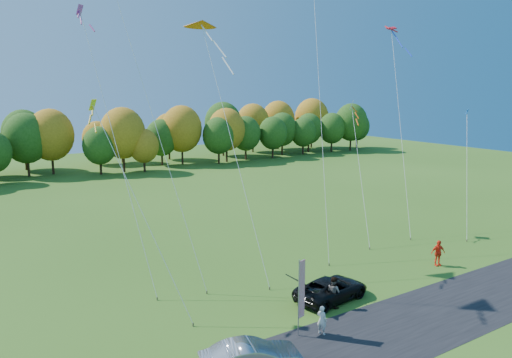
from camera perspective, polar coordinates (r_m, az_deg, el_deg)
ground at (r=30.18m, az=6.45°, el=-14.98°), size 160.00×160.00×0.00m
asphalt_strip at (r=27.56m, az=12.00°, el=-17.77°), size 90.00×6.00×0.01m
tree_line at (r=78.95m, az=-19.79°, el=0.46°), size 116.00×12.00×10.00m
black_suv at (r=31.76m, az=8.62°, el=-12.30°), size 5.29×2.90×1.40m
person_tailgate_a at (r=27.65m, az=7.54°, el=-15.69°), size 0.54×0.67×1.58m
person_tailgate_b at (r=30.76m, az=8.87°, el=-12.63°), size 0.72×0.92×1.86m
person_east at (r=39.24m, az=20.08°, el=-7.94°), size 1.22×0.81×1.92m
feather_flag at (r=26.77m, az=5.17°, el=-12.36°), size 0.54×0.21×4.20m
kite_delta_blue at (r=33.14m, az=-12.68°, el=10.15°), size 5.25×9.66×26.49m
kite_parafoil_orange at (r=41.92m, az=7.06°, el=13.21°), size 8.90×12.42×30.46m
kite_delta_red at (r=35.39m, az=-3.97°, el=9.81°), size 2.48×9.70×18.82m
kite_parafoil_rainbow at (r=48.24m, az=16.17°, el=5.90°), size 7.40×9.08×19.18m
kite_diamond_yellow at (r=28.61m, az=-12.94°, el=-3.66°), size 3.73×6.44×12.58m
kite_diamond_white at (r=43.27m, az=11.82°, el=0.79°), size 3.65×6.43×12.18m
kite_diamond_pink at (r=32.76m, az=-15.59°, el=3.30°), size 2.40×7.69×18.53m
kite_diamond_blue_low at (r=48.70m, az=22.96°, el=0.73°), size 6.23×5.30×11.10m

